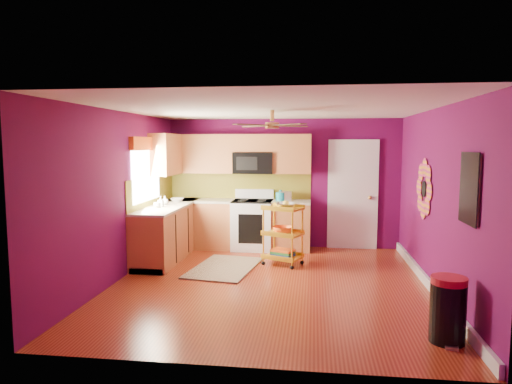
# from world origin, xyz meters

# --- Properties ---
(ground) EXTENTS (5.00, 5.00, 0.00)m
(ground) POSITION_xyz_m (0.00, 0.00, 0.00)
(ground) COLOR maroon
(ground) RESTS_ON ground
(room_envelope) EXTENTS (4.54, 5.04, 2.52)m
(room_envelope) POSITION_xyz_m (0.03, 0.00, 1.63)
(room_envelope) COLOR #5A0A45
(room_envelope) RESTS_ON ground
(lower_cabinets) EXTENTS (2.81, 2.31, 0.94)m
(lower_cabinets) POSITION_xyz_m (-1.35, 1.82, 0.43)
(lower_cabinets) COLOR #9B532A
(lower_cabinets) RESTS_ON ground
(electric_range) EXTENTS (0.76, 0.66, 1.13)m
(electric_range) POSITION_xyz_m (-0.55, 2.17, 0.48)
(electric_range) COLOR white
(electric_range) RESTS_ON ground
(upper_cabinetry) EXTENTS (2.80, 2.30, 1.26)m
(upper_cabinetry) POSITION_xyz_m (-1.24, 2.17, 1.80)
(upper_cabinetry) COLOR #9B532A
(upper_cabinetry) RESTS_ON ground
(left_window) EXTENTS (0.08, 1.35, 1.08)m
(left_window) POSITION_xyz_m (-2.22, 1.05, 1.74)
(left_window) COLOR white
(left_window) RESTS_ON ground
(panel_door) EXTENTS (0.95, 0.11, 2.15)m
(panel_door) POSITION_xyz_m (1.35, 2.47, 1.02)
(panel_door) COLOR white
(panel_door) RESTS_ON ground
(right_wall_art) EXTENTS (0.04, 2.74, 1.04)m
(right_wall_art) POSITION_xyz_m (2.23, -0.34, 1.44)
(right_wall_art) COLOR black
(right_wall_art) RESTS_ON ground
(ceiling_fan) EXTENTS (1.01, 1.01, 0.26)m
(ceiling_fan) POSITION_xyz_m (0.00, 0.20, 2.29)
(ceiling_fan) COLOR #BF8C3F
(ceiling_fan) RESTS_ON ground
(shag_rug) EXTENTS (1.13, 1.62, 0.02)m
(shag_rug) POSITION_xyz_m (-0.82, 0.73, 0.01)
(shag_rug) COLOR black
(shag_rug) RESTS_ON ground
(rolling_cart) EXTENTS (0.73, 0.64, 1.09)m
(rolling_cart) POSITION_xyz_m (0.11, 1.08, 0.56)
(rolling_cart) COLOR yellow
(rolling_cart) RESTS_ON ground
(trash_can) EXTENTS (0.41, 0.42, 0.68)m
(trash_can) POSITION_xyz_m (1.97, -1.71, 0.34)
(trash_can) COLOR black
(trash_can) RESTS_ON ground
(teal_kettle) EXTENTS (0.18, 0.18, 0.21)m
(teal_kettle) POSITION_xyz_m (-0.02, 2.22, 1.02)
(teal_kettle) COLOR teal
(teal_kettle) RESTS_ON lower_cabinets
(toaster) EXTENTS (0.22, 0.15, 0.18)m
(toaster) POSITION_xyz_m (0.08, 2.25, 1.03)
(toaster) COLOR beige
(toaster) RESTS_ON lower_cabinets
(soap_bottle_a) EXTENTS (0.08, 0.09, 0.19)m
(soap_bottle_a) POSITION_xyz_m (-1.99, 1.06, 1.03)
(soap_bottle_a) COLOR #EA3F72
(soap_bottle_a) RESTS_ON lower_cabinets
(soap_bottle_b) EXTENTS (0.13, 0.13, 0.16)m
(soap_bottle_b) POSITION_xyz_m (-2.01, 1.35, 1.02)
(soap_bottle_b) COLOR white
(soap_bottle_b) RESTS_ON lower_cabinets
(counter_dish) EXTENTS (0.25, 0.25, 0.06)m
(counter_dish) POSITION_xyz_m (-1.94, 1.88, 0.97)
(counter_dish) COLOR white
(counter_dish) RESTS_ON lower_cabinets
(counter_cup) EXTENTS (0.11, 0.11, 0.09)m
(counter_cup) POSITION_xyz_m (-2.04, 1.02, 0.98)
(counter_cup) COLOR white
(counter_cup) RESTS_ON lower_cabinets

